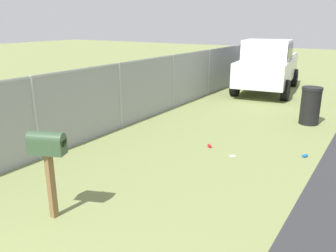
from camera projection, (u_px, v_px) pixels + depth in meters
mailbox at (47, 150)px, 4.76m from camera, size 0.38×0.55×1.32m
pickup_truck at (267, 65)px, 13.78m from camera, size 5.00×2.64×2.09m
trash_bin at (310, 106)px, 9.50m from camera, size 0.55×0.55×1.05m
fence_section at (149, 86)px, 10.06m from camera, size 18.40×0.07×1.75m
litter_can_midfield_b at (305, 156)px, 7.27m from camera, size 0.14×0.12×0.07m
litter_can_near_hydrant at (210, 146)px, 7.84m from camera, size 0.13×0.13×0.07m
litter_wrapper_by_mailbox at (232, 156)px, 7.34m from camera, size 0.14×0.15×0.01m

